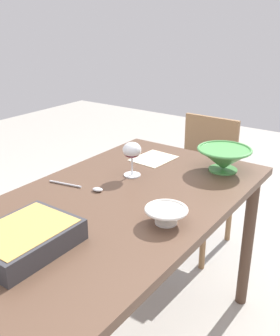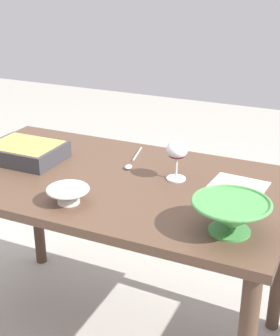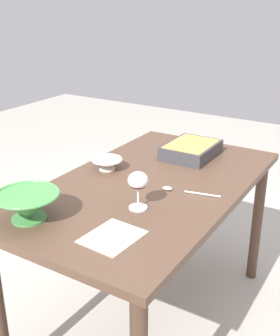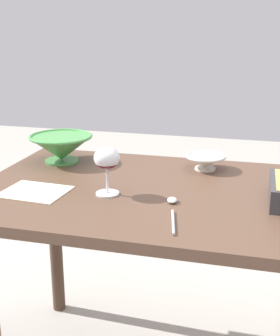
{
  "view_description": "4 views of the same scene",
  "coord_description": "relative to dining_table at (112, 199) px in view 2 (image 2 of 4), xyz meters",
  "views": [
    {
      "loc": [
        1.03,
        0.85,
        1.44
      ],
      "look_at": [
        -0.16,
        0.01,
        0.85
      ],
      "focal_mm": 41.05,
      "sensor_mm": 36.0,
      "label": 1
    },
    {
      "loc": [
        -0.82,
        1.52,
        1.54
      ],
      "look_at": [
        -0.1,
        -0.06,
        0.8
      ],
      "focal_mm": 51.78,
      "sensor_mm": 36.0,
      "label": 2
    },
    {
      "loc": [
        -1.53,
        -0.89,
        1.55
      ],
      "look_at": [
        -0.05,
        0.02,
        0.85
      ],
      "focal_mm": 45.91,
      "sensor_mm": 36.0,
      "label": 3
    },
    {
      "loc": [
        0.21,
        -1.39,
        1.29
      ],
      "look_at": [
        -0.15,
        -0.01,
        0.84
      ],
      "focal_mm": 48.96,
      "sensor_mm": 36.0,
      "label": 4
    }
  ],
  "objects": [
    {
      "name": "ground_plane",
      "position": [
        0.0,
        0.0,
        -0.67
      ],
      "size": [
        8.0,
        8.0,
        0.0
      ],
      "primitive_type": "plane",
      "color": "#B2ADA3"
    },
    {
      "name": "dining_table",
      "position": [
        0.0,
        0.0,
        0.0
      ],
      "size": [
        1.39,
        0.79,
        0.77
      ],
      "color": "brown",
      "rests_on": "ground_plane"
    },
    {
      "name": "wine_glass",
      "position": [
        -0.24,
        -0.09,
        0.21
      ],
      "size": [
        0.08,
        0.08,
        0.16
      ],
      "color": "white",
      "rests_on": "dining_table"
    },
    {
      "name": "casserole_dish",
      "position": [
        0.41,
        -0.01,
        0.14
      ],
      "size": [
        0.31,
        0.23,
        0.07
      ],
      "color": "#38383D",
      "rests_on": "dining_table"
    },
    {
      "name": "mixing_bowl",
      "position": [
        0.03,
        0.26,
        0.13
      ],
      "size": [
        0.15,
        0.15,
        0.06
      ],
      "color": "white",
      "rests_on": "dining_table"
    },
    {
      "name": "small_bowl",
      "position": [
        -0.53,
        0.22,
        0.16
      ],
      "size": [
        0.25,
        0.25,
        0.11
      ],
      "color": "#4C994C",
      "rests_on": "dining_table"
    },
    {
      "name": "serving_spoon",
      "position": [
        -0.01,
        -0.16,
        0.1
      ],
      "size": [
        0.07,
        0.25,
        0.01
      ],
      "color": "silver",
      "rests_on": "dining_table"
    },
    {
      "name": "napkin",
      "position": [
        -0.47,
        -0.13,
        0.1
      ],
      "size": [
        0.22,
        0.18,
        0.0
      ],
      "primitive_type": "cube",
      "rotation": [
        0.0,
        0.0,
        -0.07
      ],
      "color": "beige",
      "rests_on": "dining_table"
    }
  ]
}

